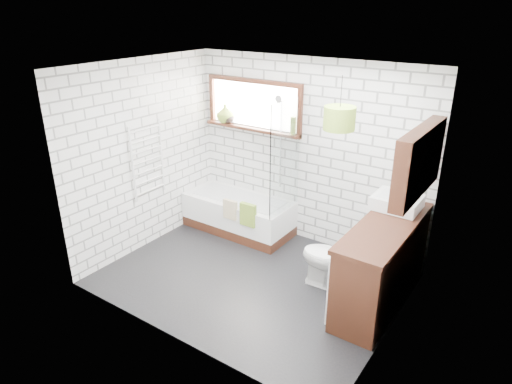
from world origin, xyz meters
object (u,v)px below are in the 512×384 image
Objects in this scene: toilet at (332,259)px; pendant at (339,118)px; vanity at (382,264)px; basin at (397,202)px; bathtub at (239,214)px.

toilet is 2.43× the size of pendant.
vanity reaches higher than toilet.
pendant reaches higher than vanity.
pendant is (-0.41, -0.82, 1.07)m from basin.
pendant is at bearing -142.32° from vanity.
bathtub is 2.14× the size of toilet.
basin reaches higher than bathtub.
vanity is at bearing -82.56° from basin.
basin reaches higher than vanity.
bathtub is 2.76m from pendant.
basin is at bearing 63.61° from pendant.
toilet is (1.76, -0.55, 0.11)m from bathtub.
toilet reaches higher than bathtub.
bathtub is at bearing 179.03° from basin.
vanity is 5.49× the size of pendant.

